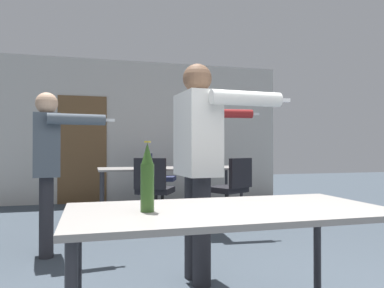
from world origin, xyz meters
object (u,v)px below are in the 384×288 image
at_px(office_chair_near_pushed, 231,192).
at_px(beer_bottle, 147,178).
at_px(person_near_casual, 48,157).
at_px(office_chair_far_right, 158,181).
at_px(person_right_polo, 202,146).
at_px(office_chair_mid_tucked, 154,193).
at_px(person_far_watching, 199,151).

relative_size(office_chair_near_pushed, beer_bottle, 2.58).
height_order(person_near_casual, beer_bottle, person_near_casual).
distance_m(office_chair_far_right, office_chair_near_pushed, 1.89).
relative_size(person_right_polo, office_chair_near_pushed, 1.95).
xyz_separation_m(office_chair_mid_tucked, beer_bottle, (-0.58, -3.29, 0.48)).
xyz_separation_m(person_far_watching, person_near_casual, (-1.24, 1.09, -0.07)).
xyz_separation_m(person_far_watching, beer_bottle, (-0.56, -1.00, -0.13)).
bearing_deg(person_near_casual, office_chair_near_pushed, 108.78).
xyz_separation_m(person_right_polo, office_chair_far_right, (-0.17, 2.23, -0.62)).
relative_size(person_right_polo, person_far_watching, 1.03).
height_order(person_right_polo, beer_bottle, person_right_polo).
xyz_separation_m(person_right_polo, person_near_casual, (-1.79, -0.63, -0.11)).
height_order(person_right_polo, person_far_watching, person_right_polo).
bearing_deg(office_chair_near_pushed, person_right_polo, -167.80).
xyz_separation_m(person_near_casual, office_chair_far_right, (1.62, 2.86, -0.51)).
relative_size(person_far_watching, beer_bottle, 4.89).
height_order(person_far_watching, office_chair_mid_tucked, person_far_watching).
bearing_deg(office_chair_near_pushed, person_near_casual, 177.43).
relative_size(person_near_casual, office_chair_mid_tucked, 1.75).
bearing_deg(office_chair_near_pushed, person_far_watching, -145.00).
relative_size(office_chair_mid_tucked, office_chair_far_right, 0.96).
distance_m(person_right_polo, beer_bottle, 2.94).
height_order(person_right_polo, office_chair_far_right, person_right_polo).
bearing_deg(office_chair_mid_tucked, office_chair_near_pushed, 22.25).
xyz_separation_m(office_chair_far_right, beer_bottle, (-0.94, -4.94, 0.45)).
distance_m(person_near_casual, office_chair_far_right, 3.32).
bearing_deg(beer_bottle, person_far_watching, 60.54).
bearing_deg(office_chair_far_right, person_right_polo, 24.51).
bearing_deg(beer_bottle, office_chair_mid_tucked, 79.95).
bearing_deg(office_chair_mid_tucked, beer_bottle, -73.40).
bearing_deg(person_near_casual, office_chair_mid_tucked, 127.20).
height_order(office_chair_mid_tucked, office_chair_far_right, office_chair_far_right).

